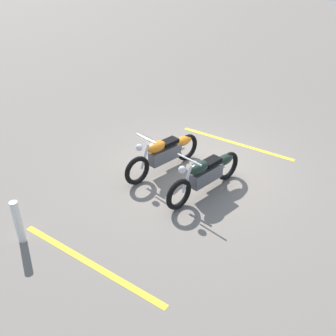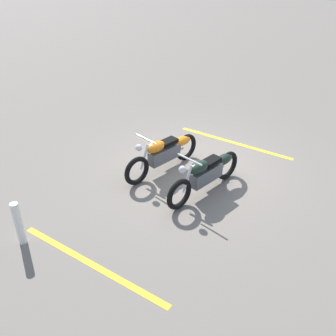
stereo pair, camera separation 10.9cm
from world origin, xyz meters
name	(u,v)px [view 2 (the right image)]	position (x,y,z in m)	size (l,w,h in m)	color
ground_plane	(197,167)	(0.00, 0.00, 0.00)	(60.00, 60.00, 0.00)	slate
motorcycle_bright_foreground	(164,153)	(0.52, -0.60, 0.46)	(2.20, 0.73, 1.04)	black
motorcycle_dark_foreground	(207,173)	(0.77, 0.62, 0.46)	(2.20, 0.72, 1.04)	black
bollard_post	(19,224)	(3.98, -1.37, 0.43)	(0.14, 0.14, 0.86)	white
parking_stripe_near	(234,143)	(-1.64, 0.21, 0.00)	(3.20, 0.12, 0.01)	yellow
parking_stripe_mid	(91,264)	(3.72, 0.02, 0.00)	(3.20, 0.12, 0.01)	yellow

